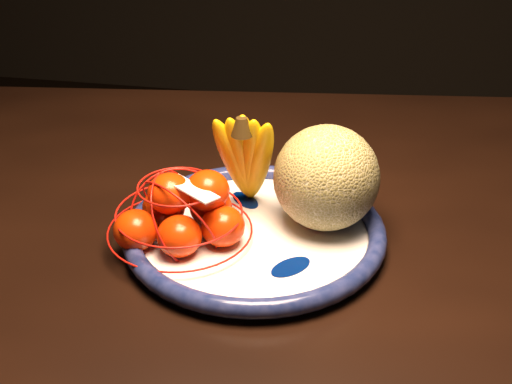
% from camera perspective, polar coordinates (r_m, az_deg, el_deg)
% --- Properties ---
extents(dining_table, '(1.66, 1.12, 0.78)m').
position_cam_1_polar(dining_table, '(1.03, 3.27, -6.13)').
color(dining_table, black).
rests_on(dining_table, ground).
extents(fruit_bowl, '(0.34, 0.34, 0.03)m').
position_cam_1_polar(fruit_bowl, '(0.93, -0.12, -3.31)').
color(fruit_bowl, white).
rests_on(fruit_bowl, dining_table).
extents(cantaloupe, '(0.14, 0.14, 0.14)m').
position_cam_1_polar(cantaloupe, '(0.92, 5.65, 1.14)').
color(cantaloupe, olive).
rests_on(cantaloupe, fruit_bowl).
extents(banana_bunch, '(0.11, 0.10, 0.16)m').
position_cam_1_polar(banana_bunch, '(0.95, -0.77, 2.97)').
color(banana_bunch, gold).
rests_on(banana_bunch, fruit_bowl).
extents(mandarin_bag, '(0.21, 0.21, 0.12)m').
position_cam_1_polar(mandarin_bag, '(0.91, -5.84, -1.74)').
color(mandarin_bag, '#FF2A00').
rests_on(mandarin_bag, fruit_bowl).
extents(price_tag, '(0.08, 0.06, 0.01)m').
position_cam_1_polar(price_tag, '(0.87, -5.20, 0.27)').
color(price_tag, white).
rests_on(price_tag, mandarin_bag).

